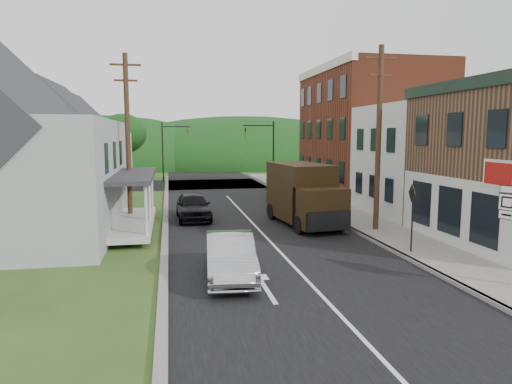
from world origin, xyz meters
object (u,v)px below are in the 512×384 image
silver_sedan (230,257)px  delivery_van (304,195)px  dark_sedan (193,206)px  warning_sign (412,208)px

silver_sedan → delivery_van: delivery_van is taller
silver_sedan → delivery_van: (5.02, 8.21, 0.91)m
dark_sedan → delivery_van: (5.68, -2.74, 0.88)m
dark_sedan → silver_sedan: bearing=-88.4°
dark_sedan → warning_sign: size_ratio=1.65×
dark_sedan → warning_sign: (8.13, -9.37, 1.13)m
delivery_van → warning_sign: bearing=-76.2°
delivery_van → warning_sign: size_ratio=2.21×
silver_sedan → delivery_van: bearing=62.7°
silver_sedan → delivery_van: size_ratio=0.74×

